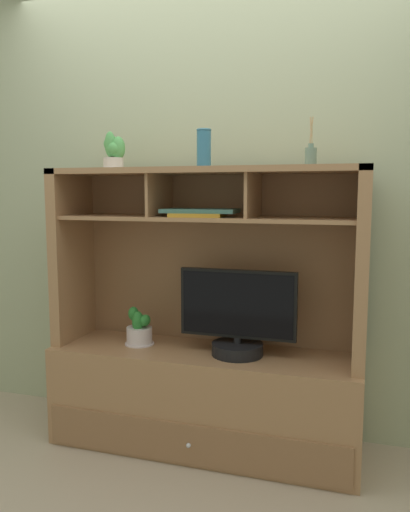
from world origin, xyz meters
TOP-DOWN VIEW (x-y plane):
  - floor_plane at (0.00, 0.00)m, footprint 6.00×6.00m
  - back_wall at (0.00, 0.28)m, footprint 6.00×0.02m
  - media_console at (0.00, 0.01)m, footprint 1.62×0.54m
  - tv_monitor at (0.18, -0.04)m, footprint 0.60×0.26m
  - potted_orchid at (-0.37, -0.02)m, footprint 0.16×0.16m
  - magazine_stack_left at (-0.02, -0.04)m, footprint 0.39×0.25m
  - diffuser_bottle at (0.53, 0.00)m, footprint 0.06×0.06m
  - potted_succulent at (-0.52, 0.02)m, footprint 0.13×0.13m
  - ceramic_vase at (0.00, -0.02)m, footprint 0.08×0.08m

SIDE VIEW (x-z plane):
  - floor_plane at x=0.00m, z-range -0.02..0.00m
  - media_console at x=0.00m, z-range -0.31..1.17m
  - potted_orchid at x=-0.37m, z-range 0.50..0.71m
  - tv_monitor at x=0.18m, z-range 0.48..0.92m
  - magazine_stack_left at x=-0.02m, z-range 1.23..1.27m
  - back_wall at x=0.00m, z-range 0.00..2.80m
  - diffuser_bottle at x=0.53m, z-range 1.41..1.64m
  - potted_succulent at x=-0.52m, z-range 1.47..1.67m
  - ceramic_vase at x=0.00m, z-range 1.48..1.67m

